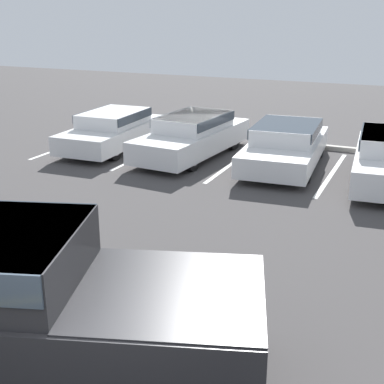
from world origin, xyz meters
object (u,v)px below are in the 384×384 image
at_px(pickup_truck, 20,306).
at_px(parked_sedan_b, 193,134).
at_px(parked_sedan_c, 286,143).
at_px(parked_sedan_a, 113,129).
at_px(wheel_stop_curb, 352,150).

distance_m(pickup_truck, parked_sedan_b, 10.45).
bearing_deg(parked_sedan_b, parked_sedan_c, 96.43).
height_order(pickup_truck, parked_sedan_a, pickup_truck).
relative_size(parked_sedan_a, wheel_stop_curb, 2.29).
bearing_deg(parked_sedan_b, parked_sedan_a, -82.34).
height_order(pickup_truck, wheel_stop_curb, pickup_truck).
bearing_deg(parked_sedan_a, parked_sedan_c, 90.22).
relative_size(parked_sedan_a, parked_sedan_b, 0.91).
height_order(pickup_truck, parked_sedan_c, pickup_truck).
xyz_separation_m(parked_sedan_a, parked_sedan_b, (2.70, 0.14, 0.04)).
xyz_separation_m(parked_sedan_a, wheel_stop_curb, (7.04, 2.58, -0.56)).
xyz_separation_m(parked_sedan_a, parked_sedan_c, (5.52, 0.22, 0.01)).
bearing_deg(parked_sedan_b, pickup_truck, 17.60).
height_order(parked_sedan_c, wheel_stop_curb, parked_sedan_c).
xyz_separation_m(pickup_truck, parked_sedan_a, (-5.03, 10.05, -0.31)).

